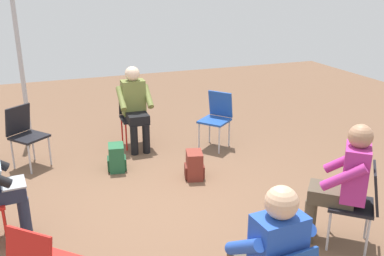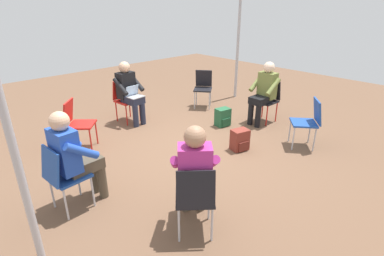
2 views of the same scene
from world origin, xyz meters
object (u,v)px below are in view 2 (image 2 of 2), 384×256
chair_northwest (195,196)px  chair_southeast (203,86)px  person_in_olive (264,90)px  backpack_near_laptop_user (223,118)px  person_in_magenta (194,171)px  chair_southwest (309,120)px  chair_northeast (77,121)px  chair_north (63,174)px  person_with_laptop (129,90)px  backpack_by_empty_chair (240,141)px  chair_south (268,98)px  chair_east (125,98)px  person_in_blue (74,154)px

chair_northwest → chair_southeast: (2.94, -3.10, 0.00)m
chair_northwest → person_in_olive: (1.38, -3.24, 0.20)m
person_in_olive → backpack_near_laptop_user: (0.44, 0.71, -0.54)m
person_in_magenta → chair_southwest: bearing=43.1°
person_in_olive → backpack_near_laptop_user: person_in_olive is taller
chair_northeast → person_in_olive: (-1.45, -3.23, 0.20)m
chair_north → person_in_magenta: size_ratio=0.69×
chair_north → person_with_laptop: (1.89, -2.12, 0.20)m
chair_north → backpack_by_empty_chair: 2.81m
chair_south → chair_southwest: same height
chair_east → person_in_blue: size_ratio=0.69×
chair_north → chair_south: size_ratio=1.00×
chair_northwest → person_in_olive: 3.53m
chair_southeast → person_in_magenta: bearing=94.3°
backpack_near_laptop_user → person_in_olive: bearing=-122.0°
chair_northeast → chair_north: bearing=13.5°
chair_southwest → backpack_near_laptop_user: 1.67m
chair_north → chair_northwest: size_ratio=1.00×
chair_east → person_in_magenta: bearing=65.2°
chair_east → chair_north: same height
chair_south → person_in_blue: person_in_blue is taller
person_in_blue → person_in_magenta: 1.45m
chair_south → person_in_magenta: bearing=111.6°
chair_east → person_in_olive: bearing=128.8°
chair_southeast → backpack_by_empty_chair: bearing=111.1°
chair_southeast → chair_south: 1.59m
chair_northeast → person_in_olive: size_ratio=0.69×
backpack_near_laptop_user → person_with_laptop: bearing=40.8°
chair_north → chair_southwest: bearing=68.1°
chair_southeast → backpack_near_laptop_user: chair_southeast is taller
chair_east → backpack_near_laptop_user: 2.05m
chair_southeast → person_in_blue: bearing=73.9°
chair_northwest → person_in_blue: bearing=156.5°
chair_southwest → person_in_blue: (1.15, 3.50, 0.20)m
chair_northeast → backpack_by_empty_chair: chair_northeast is taller
chair_southeast → backpack_by_empty_chair: size_ratio=2.36×
chair_northwest → person_in_blue: (1.36, 0.65, 0.20)m
backpack_by_empty_chair → chair_northwest: bearing=115.5°
chair_east → person_with_laptop: bearing=90.0°
chair_northwest → person_in_blue: size_ratio=0.69×
chair_southeast → chair_south: size_ratio=1.00×
backpack_near_laptop_user → chair_south: bearing=-117.0°
chair_southeast → backpack_near_laptop_user: (-1.11, 0.57, -0.34)m
person_in_blue → chair_northwest: bearing=20.6°
chair_south → person_in_blue: (-0.01, 4.06, 0.20)m
chair_northwest → person_with_laptop: (3.24, -1.31, 0.20)m
chair_northeast → backpack_near_laptop_user: (-1.01, -2.52, -0.34)m
chair_north → backpack_near_laptop_user: bearing=93.3°
chair_south → chair_southwest: 1.28m
person_in_olive → chair_north: bearing=91.3°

